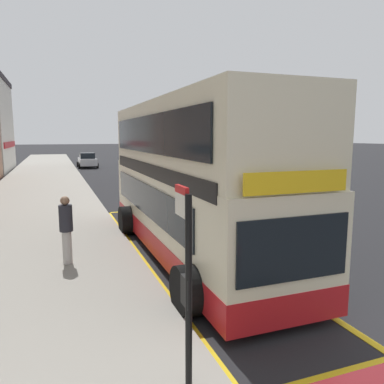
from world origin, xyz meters
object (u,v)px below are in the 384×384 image
(double_decker_bus, at_px, (190,184))
(parked_car_silver_distant, at_px, (87,160))
(bus_stop_sign, at_px, (187,272))
(pedestrian_waiting_near_sign, at_px, (66,227))

(double_decker_bus, distance_m, parked_car_silver_distant, 32.17)
(bus_stop_sign, xyz_separation_m, pedestrian_waiting_near_sign, (-1.32, 5.60, -0.60))
(bus_stop_sign, relative_size, parked_car_silver_distant, 0.64)
(parked_car_silver_distant, distance_m, pedestrian_waiting_near_sign, 32.42)
(double_decker_bus, relative_size, parked_car_silver_distant, 2.42)
(bus_stop_sign, bearing_deg, double_decker_bus, 69.60)
(parked_car_silver_distant, relative_size, pedestrian_waiting_near_sign, 2.35)
(double_decker_bus, distance_m, pedestrian_waiting_near_sign, 3.58)
(double_decker_bus, height_order, parked_car_silver_distant, double_decker_bus)
(bus_stop_sign, height_order, parked_car_silver_distant, bus_stop_sign)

